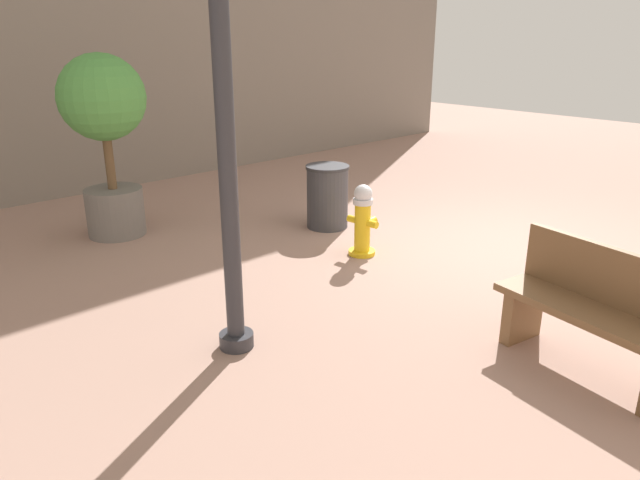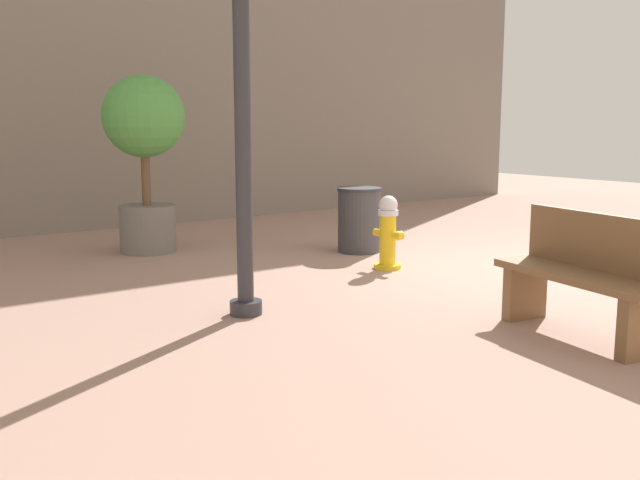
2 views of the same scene
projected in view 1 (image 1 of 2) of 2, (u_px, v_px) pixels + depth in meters
The scene contains 5 objects.
ground_plane at pixel (507, 250), 7.01m from camera, with size 23.40×23.40×0.00m, color #9E7A6B.
fire_hydrant at pixel (363, 220), 6.74m from camera, with size 0.41×0.38×0.83m.
bench_near at pixel (597, 311), 4.40m from camera, with size 1.52×0.69×0.95m.
planter_tree at pixel (105, 124), 7.08m from camera, with size 1.02×1.02×2.21m.
trash_bin at pixel (327, 196), 7.70m from camera, with size 0.56×0.56×0.82m.
Camera 1 is at (-3.29, 6.10, 2.45)m, focal length 33.35 mm.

